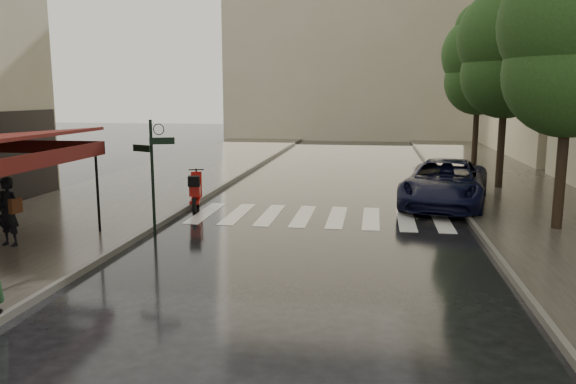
# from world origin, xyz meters

# --- Properties ---
(ground) EXTENTS (120.00, 120.00, 0.00)m
(ground) POSITION_xyz_m (0.00, 0.00, 0.00)
(ground) COLOR black
(ground) RESTS_ON ground
(sidewalk_near) EXTENTS (6.00, 60.00, 0.12)m
(sidewalk_near) POSITION_xyz_m (-4.50, 12.00, 0.06)
(sidewalk_near) COLOR #38332D
(sidewalk_near) RESTS_ON ground
(sidewalk_far) EXTENTS (5.50, 60.00, 0.12)m
(sidewalk_far) POSITION_xyz_m (10.25, 12.00, 0.06)
(sidewalk_far) COLOR #38332D
(sidewalk_far) RESTS_ON ground
(curb_near) EXTENTS (0.12, 60.00, 0.16)m
(curb_near) POSITION_xyz_m (-1.45, 12.00, 0.07)
(curb_near) COLOR #595651
(curb_near) RESTS_ON ground
(curb_far) EXTENTS (0.12, 60.00, 0.16)m
(curb_far) POSITION_xyz_m (7.45, 12.00, 0.07)
(curb_far) COLOR #595651
(curb_far) RESTS_ON ground
(crosswalk) EXTENTS (7.85, 3.20, 0.01)m
(crosswalk) POSITION_xyz_m (2.98, 6.00, 0.01)
(crosswalk) COLOR silver
(crosswalk) RESTS_ON ground
(signpost) EXTENTS (1.17, 0.29, 3.10)m
(signpost) POSITION_xyz_m (-1.19, 3.00, 1.83)
(signpost) COLOR black
(signpost) RESTS_ON ground
(backdrop_building) EXTENTS (22.00, 6.00, 20.00)m
(backdrop_building) POSITION_xyz_m (3.00, 38.00, 10.00)
(backdrop_building) COLOR #B7AC8C
(backdrop_building) RESTS_ON ground
(tree_near) EXTENTS (3.80, 3.80, 7.99)m
(tree_near) POSITION_xyz_m (9.60, 5.00, 5.32)
(tree_near) COLOR black
(tree_near) RESTS_ON sidewalk_far
(tree_mid) EXTENTS (3.80, 3.80, 8.34)m
(tree_mid) POSITION_xyz_m (9.50, 12.00, 5.59)
(tree_mid) COLOR black
(tree_mid) RESTS_ON sidewalk_far
(tree_far) EXTENTS (3.80, 3.80, 8.16)m
(tree_far) POSITION_xyz_m (9.70, 19.00, 5.46)
(tree_far) COLOR black
(tree_far) RESTS_ON sidewalk_far
(pedestrian_with_umbrella) EXTENTS (1.17, 1.19, 2.46)m
(pedestrian_with_umbrella) POSITION_xyz_m (-4.11, 1.07, 1.75)
(pedestrian_with_umbrella) COLOR black
(pedestrian_with_umbrella) RESTS_ON sidewalk_near
(scooter) EXTENTS (0.78, 1.89, 1.26)m
(scooter) POSITION_xyz_m (-1.16, 6.41, 0.59)
(scooter) COLOR black
(scooter) RESTS_ON ground
(parked_car) EXTENTS (3.68, 6.04, 1.56)m
(parked_car) POSITION_xyz_m (7.00, 8.42, 0.78)
(parked_car) COLOR black
(parked_car) RESTS_ON ground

